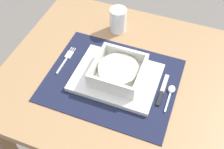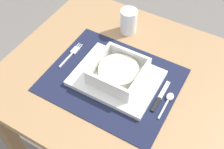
{
  "view_description": "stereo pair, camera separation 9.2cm",
  "coord_description": "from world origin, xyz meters",
  "px_view_note": "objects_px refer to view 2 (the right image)",
  "views": [
    {
      "loc": [
        0.18,
        -0.59,
        1.47
      ],
      "look_at": [
        -0.03,
        -0.04,
        0.76
      ],
      "focal_mm": 44.47,
      "sensor_mm": 36.0,
      "label": 1
    },
    {
      "loc": [
        0.27,
        -0.56,
        1.47
      ],
      "look_at": [
        -0.03,
        -0.04,
        0.76
      ],
      "focal_mm": 44.47,
      "sensor_mm": 36.0,
      "label": 2
    }
  ],
  "objects_px": {
    "dining_table": "(124,94)",
    "fork": "(72,53)",
    "spoon": "(169,99)",
    "butter_knife": "(160,97)",
    "drinking_glass": "(129,22)",
    "porridge_bowl": "(118,72)"
  },
  "relations": [
    {
      "from": "dining_table",
      "to": "fork",
      "type": "xyz_separation_m",
      "value": [
        -0.22,
        -0.01,
        0.12
      ]
    },
    {
      "from": "spoon",
      "to": "butter_knife",
      "type": "bearing_deg",
      "value": -166.14
    },
    {
      "from": "fork",
      "to": "drinking_glass",
      "type": "xyz_separation_m",
      "value": [
        0.12,
        0.22,
        0.04
      ]
    },
    {
      "from": "porridge_bowl",
      "to": "fork",
      "type": "xyz_separation_m",
      "value": [
        -0.21,
        0.02,
        -0.03
      ]
    },
    {
      "from": "drinking_glass",
      "to": "dining_table",
      "type": "bearing_deg",
      "value": -64.77
    },
    {
      "from": "spoon",
      "to": "drinking_glass",
      "type": "xyz_separation_m",
      "value": [
        -0.27,
        0.23,
        0.04
      ]
    },
    {
      "from": "porridge_bowl",
      "to": "spoon",
      "type": "bearing_deg",
      "value": 1.37
    },
    {
      "from": "fork",
      "to": "drinking_glass",
      "type": "height_order",
      "value": "drinking_glass"
    },
    {
      "from": "spoon",
      "to": "butter_knife",
      "type": "height_order",
      "value": "spoon"
    },
    {
      "from": "porridge_bowl",
      "to": "fork",
      "type": "distance_m",
      "value": 0.21
    },
    {
      "from": "dining_table",
      "to": "butter_knife",
      "type": "distance_m",
      "value": 0.19
    },
    {
      "from": "spoon",
      "to": "drinking_glass",
      "type": "relative_size",
      "value": 1.11
    },
    {
      "from": "porridge_bowl",
      "to": "dining_table",
      "type": "bearing_deg",
      "value": 71.44
    },
    {
      "from": "spoon",
      "to": "fork",
      "type": "bearing_deg",
      "value": 177.55
    },
    {
      "from": "fork",
      "to": "drinking_glass",
      "type": "relative_size",
      "value": 1.39
    },
    {
      "from": "dining_table",
      "to": "butter_knife",
      "type": "height_order",
      "value": "butter_knife"
    },
    {
      "from": "dining_table",
      "to": "porridge_bowl",
      "type": "distance_m",
      "value": 0.16
    },
    {
      "from": "dining_table",
      "to": "fork",
      "type": "relative_size",
      "value": 6.22
    },
    {
      "from": "porridge_bowl",
      "to": "butter_knife",
      "type": "distance_m",
      "value": 0.16
    },
    {
      "from": "fork",
      "to": "butter_knife",
      "type": "relative_size",
      "value": 0.97
    },
    {
      "from": "spoon",
      "to": "dining_table",
      "type": "bearing_deg",
      "value": 171.13
    },
    {
      "from": "fork",
      "to": "butter_knife",
      "type": "bearing_deg",
      "value": -6.1
    }
  ]
}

